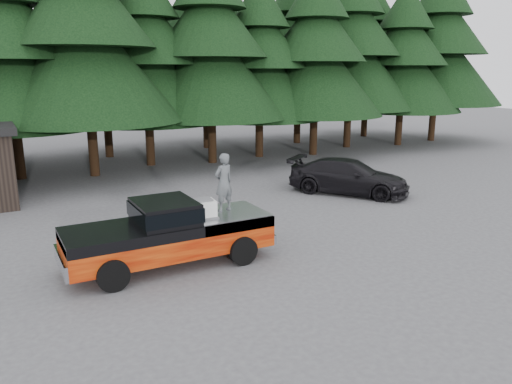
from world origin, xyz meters
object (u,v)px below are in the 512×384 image
air_compressor (202,209)px  man_on_bed (224,182)px  pickup_truck (170,243)px  parked_car (349,176)px

air_compressor → man_on_bed: size_ratio=0.41×
pickup_truck → air_compressor: bearing=-11.2°
air_compressor → man_on_bed: (0.85, 0.35, 0.64)m
man_on_bed → parked_car: size_ratio=0.33×
air_compressor → parked_car: size_ratio=0.13×
pickup_truck → parked_car: bearing=23.3°
man_on_bed → parked_car: 9.21m
pickup_truck → air_compressor: size_ratio=8.40×
air_compressor → parked_car: bearing=32.3°
pickup_truck → man_on_bed: man_on_bed is taller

